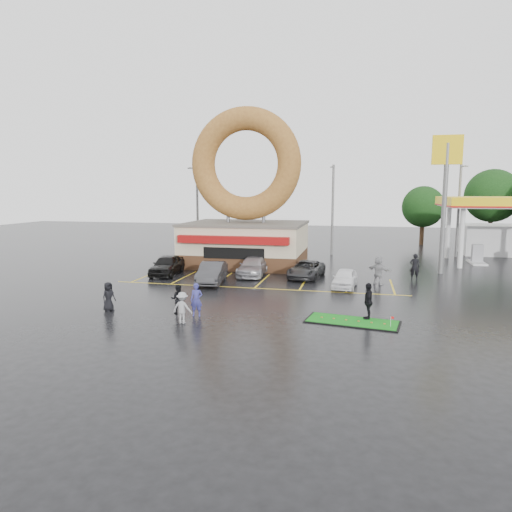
% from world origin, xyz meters
% --- Properties ---
extents(ground, '(120.00, 120.00, 0.00)m').
position_xyz_m(ground, '(0.00, 0.00, 0.00)').
color(ground, black).
rests_on(ground, ground).
extents(donut_shop, '(10.20, 8.70, 13.50)m').
position_xyz_m(donut_shop, '(-3.00, 12.97, 4.46)').
color(donut_shop, '#472B19').
rests_on(donut_shop, ground).
extents(gas_station, '(12.30, 13.65, 5.90)m').
position_xyz_m(gas_station, '(20.00, 20.94, 3.70)').
color(gas_station, silver).
rests_on(gas_station, ground).
extents(shell_sign, '(2.20, 0.36, 10.60)m').
position_xyz_m(shell_sign, '(13.00, 12.00, 7.38)').
color(shell_sign, slate).
rests_on(shell_sign, ground).
extents(streetlight_left, '(0.40, 2.21, 9.00)m').
position_xyz_m(streetlight_left, '(-10.00, 19.92, 4.78)').
color(streetlight_left, slate).
rests_on(streetlight_left, ground).
extents(streetlight_mid, '(0.40, 2.21, 9.00)m').
position_xyz_m(streetlight_mid, '(4.00, 20.92, 4.78)').
color(streetlight_mid, slate).
rests_on(streetlight_mid, ground).
extents(streetlight_right, '(0.40, 2.21, 9.00)m').
position_xyz_m(streetlight_right, '(16.00, 21.92, 4.78)').
color(streetlight_right, slate).
rests_on(streetlight_right, ground).
extents(tree_far_c, '(6.30, 6.30, 9.00)m').
position_xyz_m(tree_far_c, '(22.00, 34.00, 5.84)').
color(tree_far_c, '#332114').
rests_on(tree_far_c, ground).
extents(tree_far_d, '(4.90, 4.90, 7.00)m').
position_xyz_m(tree_far_d, '(14.00, 32.00, 4.53)').
color(tree_far_d, '#332114').
rests_on(tree_far_d, ground).
extents(car_black, '(2.26, 4.70, 1.55)m').
position_xyz_m(car_black, '(-7.65, 6.64, 0.77)').
color(car_black, black).
rests_on(car_black, ground).
extents(car_dgrey, '(2.12, 4.65, 1.48)m').
position_xyz_m(car_dgrey, '(-3.27, 4.37, 0.74)').
color(car_dgrey, '#333336').
rests_on(car_dgrey, ground).
extents(car_silver, '(2.08, 4.81, 1.38)m').
position_xyz_m(car_silver, '(-1.16, 7.98, 0.69)').
color(car_silver, '#959599').
rests_on(car_silver, ground).
extents(car_grey, '(2.70, 4.79, 1.26)m').
position_xyz_m(car_grey, '(2.93, 7.88, 0.63)').
color(car_grey, '#2C2C2E').
rests_on(car_grey, ground).
extents(car_white, '(1.80, 3.80, 1.26)m').
position_xyz_m(car_white, '(5.85, 4.97, 0.63)').
color(car_white, white).
rests_on(car_white, ground).
extents(person_blue, '(0.69, 0.52, 1.72)m').
position_xyz_m(person_blue, '(-1.38, -3.88, 0.86)').
color(person_blue, navy).
rests_on(person_blue, ground).
extents(person_blackjkt, '(0.88, 0.77, 1.56)m').
position_xyz_m(person_blackjkt, '(-2.50, -3.64, 0.78)').
color(person_blackjkt, black).
rests_on(person_blackjkt, ground).
extents(person_hoodie, '(1.07, 0.70, 1.56)m').
position_xyz_m(person_hoodie, '(-1.59, -5.27, 0.78)').
color(person_hoodie, gray).
rests_on(person_hoodie, ground).
extents(person_bystander, '(0.75, 0.90, 1.58)m').
position_xyz_m(person_bystander, '(-6.35, -3.98, 0.79)').
color(person_bystander, black).
rests_on(person_bystander, ground).
extents(person_cameraman, '(0.47, 1.11, 1.89)m').
position_xyz_m(person_cameraman, '(7.25, -2.65, 0.94)').
color(person_cameraman, black).
rests_on(person_cameraman, ground).
extents(person_walker_near, '(1.79, 1.56, 1.96)m').
position_xyz_m(person_walker_near, '(8.06, 6.50, 0.98)').
color(person_walker_near, '#99999C').
rests_on(person_walker_near, ground).
extents(person_walker_far, '(0.73, 0.51, 1.92)m').
position_xyz_m(person_walker_far, '(10.70, 8.82, 0.96)').
color(person_walker_far, black).
rests_on(person_walker_far, ground).
extents(dumpster, '(1.85, 1.28, 1.30)m').
position_xyz_m(dumpster, '(-8.03, 12.78, 0.65)').
color(dumpster, '#173D20').
rests_on(dumpster, ground).
extents(putting_green, '(4.77, 2.66, 0.56)m').
position_xyz_m(putting_green, '(6.51, -3.25, 0.04)').
color(putting_green, black).
rests_on(putting_green, ground).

